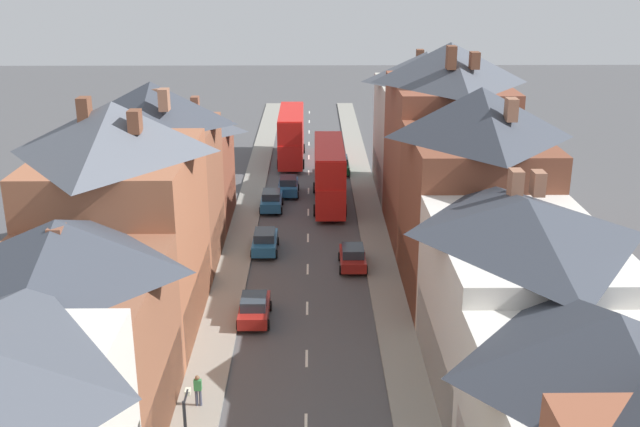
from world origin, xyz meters
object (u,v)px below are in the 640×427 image
double_decker_bus_lead (291,135)px  car_mid_white (265,241)px  car_near_blue (254,308)px  car_mid_black (353,257)px  car_near_silver (340,164)px  car_parked_left_a (288,186)px  double_decker_bus_mid_street (329,173)px  car_parked_left_b (271,200)px  pedestrian_near_right (198,389)px

double_decker_bus_lead → car_mid_white: double_decker_bus_lead is taller
car_near_blue → double_decker_bus_lead: bearing=87.9°
car_near_blue → car_mid_black: size_ratio=1.03×
double_decker_bus_lead → car_near_silver: double_decker_bus_lead is taller
car_near_blue → car_near_silver: 32.27m
car_parked_left_a → car_mid_white: (-1.30, -13.64, -0.02)m
double_decker_bus_mid_street → car_parked_left_b: double_decker_bus_mid_street is taller
car_parked_left_a → car_near_silver: bearing=55.9°
car_mid_black → car_near_silver: bearing=90.0°
car_parked_left_a → car_mid_black: (4.90, -16.60, -0.05)m
car_mid_black → double_decker_bus_lead: bearing=99.9°
double_decker_bus_mid_street → car_mid_white: 12.01m
double_decker_bus_mid_street → car_mid_black: 13.96m
car_mid_white → car_mid_black: bearing=-25.5°
double_decker_bus_lead → double_decker_bus_mid_street: (3.60, -14.43, 0.00)m
double_decker_bus_mid_street → car_near_blue: size_ratio=2.75×
car_mid_white → car_parked_left_b: bearing=90.0°
car_parked_left_a → car_parked_left_b: size_ratio=0.97×
car_mid_white → pedestrian_near_right: 19.87m
car_parked_left_b → car_parked_left_a: bearing=72.6°
double_decker_bus_mid_street → car_mid_white: size_ratio=2.65×
car_near_silver → pedestrian_near_right: size_ratio=2.82×
double_decker_bus_mid_street → double_decker_bus_lead: bearing=104.0°
car_parked_left_a → pedestrian_near_right: size_ratio=2.43×
car_near_silver → car_near_blue: bearing=-101.1°
pedestrian_near_right → double_decker_bus_mid_street: bearing=77.3°
car_parked_left_a → car_parked_left_b: car_parked_left_b is taller
car_parked_left_b → double_decker_bus_mid_street: bearing=15.0°
double_decker_bus_mid_street → car_parked_left_a: 4.99m
car_near_blue → pedestrian_near_right: pedestrian_near_right is taller
car_near_silver → pedestrian_near_right: bearing=-101.4°
car_parked_left_a → car_parked_left_b: bearing=-107.4°
car_parked_left_a → car_mid_black: size_ratio=1.02×
double_decker_bus_mid_street → car_parked_left_a: size_ratio=2.76×
double_decker_bus_lead → pedestrian_near_right: (-3.30, -44.99, -1.78)m
double_decker_bus_mid_street → pedestrian_near_right: (-6.90, -30.56, -1.78)m
car_mid_white → pedestrian_near_right: size_ratio=2.53×
car_near_blue → car_parked_left_b: 20.27m
double_decker_bus_mid_street → car_mid_white: double_decker_bus_mid_street is taller
car_near_silver → car_mid_black: car_near_silver is taller
car_near_silver → car_parked_left_b: size_ratio=1.12×
car_near_blue → car_mid_white: 10.79m
car_mid_white → double_decker_bus_mid_street: bearing=65.6°
car_mid_black → car_parked_left_b: (-6.20, 12.44, 0.05)m
double_decker_bus_mid_street → car_near_silver: double_decker_bus_mid_street is taller
car_near_silver → car_mid_black: bearing=-90.0°
car_near_silver → car_parked_left_a: car_parked_left_a is taller
car_parked_left_b → car_mid_white: bearing=-90.0°
car_mid_white → car_parked_left_a: bearing=84.6°
double_decker_bus_mid_street → car_near_blue: double_decker_bus_mid_street is taller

